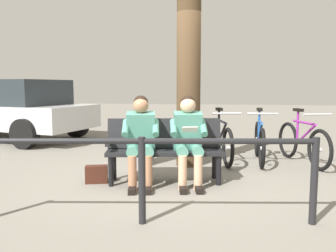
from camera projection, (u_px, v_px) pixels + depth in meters
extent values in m
plane|color=slate|center=(167.00, 178.00, 5.02)|extent=(40.00, 40.00, 0.00)
cube|color=black|center=(165.00, 152.00, 4.79)|extent=(1.65, 0.73, 0.05)
cube|color=black|center=(164.00, 133.00, 4.95)|extent=(1.60, 0.43, 0.42)
cube|color=black|center=(220.00, 142.00, 4.80)|extent=(0.13, 0.40, 0.05)
cube|color=black|center=(109.00, 143.00, 4.75)|extent=(0.13, 0.40, 0.05)
cylinder|color=black|center=(219.00, 170.00, 4.68)|extent=(0.07, 0.07, 0.40)
cylinder|color=black|center=(111.00, 171.00, 4.62)|extent=(0.07, 0.07, 0.40)
cylinder|color=black|center=(214.00, 165.00, 5.01)|extent=(0.07, 0.07, 0.40)
cylinder|color=black|center=(114.00, 166.00, 4.96)|extent=(0.07, 0.07, 0.40)
cube|color=#4C8C7A|center=(188.00, 131.00, 4.79)|extent=(0.43, 0.37, 0.55)
sphere|color=#D8A884|center=(188.00, 105.00, 4.73)|extent=(0.21, 0.21, 0.21)
sphere|color=black|center=(188.00, 103.00, 4.76)|extent=(0.20, 0.20, 0.20)
cylinder|color=#4C8C7A|center=(196.00, 149.00, 4.62)|extent=(0.22, 0.42, 0.15)
cylinder|color=#D8A884|center=(198.00, 173.00, 4.45)|extent=(0.11, 0.11, 0.45)
cube|color=black|center=(199.00, 189.00, 4.38)|extent=(0.13, 0.23, 0.07)
cylinder|color=#4C8C7A|center=(203.00, 128.00, 4.67)|extent=(0.15, 0.32, 0.23)
cylinder|color=#4C8C7A|center=(181.00, 150.00, 4.61)|extent=(0.22, 0.42, 0.15)
cylinder|color=#D8A884|center=(183.00, 173.00, 4.45)|extent=(0.11, 0.11, 0.45)
cube|color=black|center=(183.00, 190.00, 4.37)|extent=(0.13, 0.23, 0.07)
cylinder|color=#4C8C7A|center=(174.00, 128.00, 4.66)|extent=(0.15, 0.32, 0.23)
cube|color=silver|center=(190.00, 130.00, 4.49)|extent=(0.22, 0.16, 0.09)
cube|color=#4C8C7A|center=(141.00, 131.00, 4.77)|extent=(0.43, 0.37, 0.55)
sphere|color=#A87554|center=(141.00, 106.00, 4.71)|extent=(0.21, 0.21, 0.21)
sphere|color=black|center=(141.00, 103.00, 4.73)|extent=(0.20, 0.20, 0.20)
cylinder|color=#4C8C7A|center=(148.00, 150.00, 4.60)|extent=(0.22, 0.42, 0.15)
cylinder|color=#A87554|center=(148.00, 173.00, 4.43)|extent=(0.11, 0.11, 0.45)
cube|color=black|center=(148.00, 190.00, 4.35)|extent=(0.13, 0.23, 0.07)
cylinder|color=#4C8C7A|center=(156.00, 128.00, 4.65)|extent=(0.15, 0.32, 0.23)
cylinder|color=#4C8C7A|center=(133.00, 150.00, 4.59)|extent=(0.22, 0.42, 0.15)
cylinder|color=#A87554|center=(132.00, 173.00, 4.42)|extent=(0.11, 0.11, 0.45)
cube|color=black|center=(132.00, 190.00, 4.34)|extent=(0.13, 0.23, 0.07)
cylinder|color=#4C8C7A|center=(126.00, 128.00, 4.63)|extent=(0.15, 0.32, 0.23)
cube|color=#3F1E14|center=(97.00, 174.00, 4.79)|extent=(0.33, 0.22, 0.24)
cylinder|color=#4C3823|center=(189.00, 70.00, 5.69)|extent=(0.39, 0.39, 3.18)
cylinder|color=slate|center=(144.00, 141.00, 5.91)|extent=(0.36, 0.36, 0.80)
cylinder|color=black|center=(143.00, 116.00, 5.86)|extent=(0.38, 0.38, 0.03)
torus|color=black|center=(320.00, 150.00, 5.46)|extent=(0.26, 0.65, 0.66)
cylinder|color=silver|center=(320.00, 150.00, 5.46)|extent=(0.07, 0.07, 0.06)
torus|color=black|center=(288.00, 140.00, 6.46)|extent=(0.26, 0.65, 0.66)
cylinder|color=silver|center=(288.00, 140.00, 6.46)|extent=(0.07, 0.07, 0.06)
cylinder|color=#8C268C|center=(303.00, 122.00, 5.92)|extent=(0.23, 0.62, 0.04)
cylinder|color=#8C268C|center=(305.00, 135.00, 5.86)|extent=(0.22, 0.58, 0.43)
cylinder|color=#8C268C|center=(298.00, 126.00, 6.11)|extent=(0.04, 0.04, 0.55)
cube|color=black|center=(298.00, 110.00, 6.07)|extent=(0.15, 0.24, 0.05)
cylinder|color=#B2B2B7|center=(318.00, 114.00, 5.50)|extent=(0.47, 0.17, 0.03)
torus|color=black|center=(262.00, 148.00, 5.60)|extent=(0.08, 0.66, 0.66)
cylinder|color=silver|center=(262.00, 148.00, 5.60)|extent=(0.05, 0.06, 0.06)
torus|color=black|center=(257.00, 139.00, 6.60)|extent=(0.08, 0.66, 0.66)
cylinder|color=silver|center=(257.00, 139.00, 6.60)|extent=(0.05, 0.06, 0.06)
cylinder|color=#1E519E|center=(260.00, 122.00, 6.05)|extent=(0.06, 0.63, 0.04)
cylinder|color=#1E519E|center=(260.00, 134.00, 6.00)|extent=(0.06, 0.60, 0.43)
cylinder|color=#1E519E|center=(259.00, 125.00, 6.24)|extent=(0.04, 0.04, 0.55)
cube|color=black|center=(260.00, 109.00, 6.21)|extent=(0.10, 0.22, 0.05)
cylinder|color=#B2B2B7|center=(262.00, 114.00, 5.64)|extent=(0.48, 0.04, 0.03)
torus|color=black|center=(228.00, 148.00, 5.65)|extent=(0.20, 0.66, 0.66)
cylinder|color=silver|center=(228.00, 148.00, 5.65)|extent=(0.06, 0.07, 0.06)
torus|color=black|center=(215.00, 138.00, 6.66)|extent=(0.20, 0.66, 0.66)
cylinder|color=silver|center=(215.00, 138.00, 6.66)|extent=(0.06, 0.07, 0.06)
cylinder|color=black|center=(221.00, 121.00, 6.11)|extent=(0.18, 0.63, 0.04)
cylinder|color=black|center=(222.00, 133.00, 6.05)|extent=(0.17, 0.59, 0.43)
cylinder|color=black|center=(219.00, 125.00, 6.30)|extent=(0.04, 0.04, 0.55)
cube|color=black|center=(219.00, 109.00, 6.27)|extent=(0.14, 0.23, 0.05)
cylinder|color=#B2B2B7|center=(227.00, 113.00, 5.69)|extent=(0.48, 0.14, 0.03)
cylinder|color=black|center=(314.00, 181.00, 3.33)|extent=(0.07, 0.07, 0.85)
cylinder|color=black|center=(142.00, 181.00, 3.34)|extent=(0.07, 0.07, 0.85)
cylinder|color=black|center=(142.00, 141.00, 3.30)|extent=(3.27, 0.52, 0.06)
cube|color=silver|center=(9.00, 115.00, 8.66)|extent=(4.50, 2.71, 0.55)
cube|color=#262D33|center=(13.00, 92.00, 8.52)|extent=(2.63, 2.14, 0.60)
cylinder|color=black|center=(24.00, 134.00, 7.36)|extent=(0.67, 0.36, 0.64)
cylinder|color=black|center=(77.00, 125.00, 9.02)|extent=(0.67, 0.36, 0.64)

